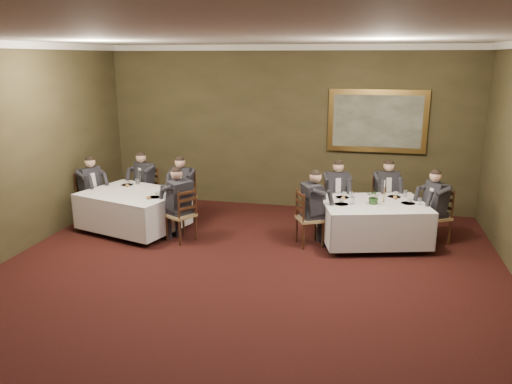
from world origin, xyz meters
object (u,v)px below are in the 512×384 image
at_px(diner_main_backleft, 336,202).
at_px(chair_sec_endright, 182,226).
at_px(chair_main_endleft, 309,229).
at_px(chair_sec_backright, 184,207).
at_px(chair_main_backleft, 335,213).
at_px(diner_main_endright, 436,215).
at_px(centerpiece, 374,196).
at_px(diner_sec_backleft, 146,191).
at_px(diner_main_endleft, 310,217).
at_px(chair_main_backright, 384,213).
at_px(chair_sec_backleft, 147,201).
at_px(diner_main_backright, 385,202).
at_px(diner_sec_backright, 183,197).
at_px(candlestick, 384,194).
at_px(painting, 377,121).
at_px(chair_sec_endleft, 91,208).
at_px(table_second, 133,208).
at_px(chair_main_endright, 435,228).
at_px(table_main, 373,220).
at_px(diner_sec_endright, 181,214).
at_px(diner_sec_endleft, 91,197).

distance_m(diner_main_backleft, chair_sec_endright, 3.01).
xyz_separation_m(chair_main_endleft, chair_sec_endright, (-2.28, -0.31, 0.00)).
bearing_deg(diner_main_backleft, chair_sec_backright, -10.19).
xyz_separation_m(chair_main_backleft, diner_main_endright, (1.80, -0.47, 0.23)).
height_order(chair_sec_endright, centerpiece, centerpiece).
xyz_separation_m(diner_sec_backleft, chair_sec_endright, (1.31, -1.36, -0.23)).
bearing_deg(diner_main_endleft, chair_sec_endright, -109.40).
xyz_separation_m(chair_sec_endright, centerpiece, (3.38, 0.52, 0.62)).
height_order(diner_main_backleft, diner_sec_backleft, same).
relative_size(chair_main_backright, diner_main_endleft, 0.74).
bearing_deg(chair_sec_backleft, diner_main_backright, -149.03).
height_order(diner_main_endright, diner_sec_backright, same).
bearing_deg(diner_main_backright, candlestick, 67.24).
height_order(diner_main_endright, painting, painting).
xyz_separation_m(chair_main_endleft, chair_sec_endleft, (-4.49, 0.36, 0.00)).
bearing_deg(chair_main_backright, candlestick, 67.52).
bearing_deg(chair_sec_backleft, diner_sec_backright, -169.17).
bearing_deg(chair_main_backright, table_second, -3.34).
distance_m(chair_main_endleft, diner_sec_backright, 2.77).
relative_size(chair_main_endright, diner_main_endright, 0.74).
relative_size(table_second, candlestick, 5.20).
relative_size(diner_main_endleft, chair_main_endright, 1.35).
bearing_deg(diner_main_endright, chair_sec_backright, 57.74).
distance_m(table_second, painting, 5.23).
bearing_deg(chair_sec_backleft, table_main, -161.16).
height_order(chair_main_backright, painting, painting).
bearing_deg(diner_sec_endright, chair_sec_endright, -90.00).
height_order(diner_main_endleft, diner_main_endright, same).
height_order(diner_main_backleft, chair_sec_endright, diner_main_backleft).
height_order(chair_main_endright, diner_sec_backleft, diner_sec_backleft).
xyz_separation_m(chair_main_backright, chair_sec_endright, (-3.60, -1.63, 0.00)).
distance_m(diner_main_backleft, diner_sec_backleft, 3.98).
bearing_deg(chair_sec_backleft, chair_main_backright, -148.90).
bearing_deg(diner_sec_endright, candlestick, -48.64).
bearing_deg(chair_main_endleft, table_main, 78.16).
height_order(chair_main_backright, diner_sec_endleft, diner_sec_endleft).
relative_size(diner_main_endleft, painting, 0.67).
bearing_deg(diner_main_endright, diner_main_backright, 20.35).
distance_m(chair_main_backright, diner_sec_backright, 4.02).
xyz_separation_m(table_main, chair_main_endright, (1.10, 0.30, -0.17)).
bearing_deg(chair_main_endright, diner_main_endleft, 75.20).
xyz_separation_m(table_main, diner_main_backright, (0.23, 1.01, 0.06)).
relative_size(diner_main_backright, diner_sec_endleft, 1.00).
bearing_deg(table_second, diner_sec_backright, 45.54).
bearing_deg(chair_sec_endleft, chair_main_backleft, 121.83).
bearing_deg(table_second, chair_sec_backright, 45.95).
relative_size(diner_main_endleft, chair_sec_endleft, 1.35).
relative_size(diner_main_backleft, diner_sec_backright, 1.00).
relative_size(chair_main_backright, diner_sec_backleft, 0.74).
bearing_deg(painting, diner_sec_endright, -143.10).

